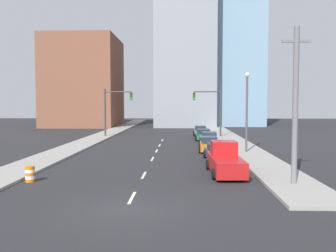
% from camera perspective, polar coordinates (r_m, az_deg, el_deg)
% --- Properties ---
extents(ground_plane, '(200.00, 200.00, 0.00)m').
position_cam_1_polar(ground_plane, '(17.26, -6.40, -12.44)').
color(ground_plane, '#262628').
extents(sidewalk_left, '(3.27, 88.31, 0.18)m').
position_cam_1_polar(sidewalk_left, '(61.80, -8.50, -0.85)').
color(sidewalk_left, gray).
rests_on(sidewalk_left, ground).
extents(sidewalk_right, '(3.27, 88.31, 0.18)m').
position_cam_1_polar(sidewalk_right, '(61.08, 8.09, -0.90)').
color(sidewalk_right, gray).
rests_on(sidewalk_right, ground).
extents(lane_stripe_at_2m, '(0.16, 2.40, 0.01)m').
position_cam_1_polar(lane_stripe_at_2m, '(19.17, -5.50, -10.80)').
color(lane_stripe_at_2m, beige).
rests_on(lane_stripe_at_2m, ground).
extents(lane_stripe_at_8m, '(0.16, 2.40, 0.01)m').
position_cam_1_polar(lane_stripe_at_8m, '(24.85, -3.70, -7.48)').
color(lane_stripe_at_8m, beige).
rests_on(lane_stripe_at_8m, ground).
extents(lane_stripe_at_15m, '(0.16, 2.40, 0.01)m').
position_cam_1_polar(lane_stripe_at_15m, '(31.92, -2.40, -5.02)').
color(lane_stripe_at_15m, beige).
rests_on(lane_stripe_at_15m, ground).
extents(lane_stripe_at_20m, '(0.16, 2.40, 0.01)m').
position_cam_1_polar(lane_stripe_at_20m, '(37.21, -1.75, -3.80)').
color(lane_stripe_at_20m, beige).
rests_on(lane_stripe_at_20m, ground).
extents(lane_stripe_at_25m, '(0.16, 2.40, 0.01)m').
position_cam_1_polar(lane_stripe_at_25m, '(42.18, -1.29, -2.94)').
color(lane_stripe_at_25m, beige).
rests_on(lane_stripe_at_25m, ground).
extents(lane_stripe_at_31m, '(0.16, 2.40, 0.01)m').
position_cam_1_polar(lane_stripe_at_31m, '(47.93, -0.89, -2.17)').
color(lane_stripe_at_31m, beige).
rests_on(lane_stripe_at_31m, ground).
extents(building_brick_left, '(14.00, 16.00, 18.05)m').
position_cam_1_polar(building_brick_left, '(79.27, -12.67, 6.52)').
color(building_brick_left, brown).
rests_on(building_brick_left, ground).
extents(building_office_center, '(12.00, 20.00, 29.28)m').
position_cam_1_polar(building_office_center, '(81.17, 2.57, 10.50)').
color(building_office_center, gray).
rests_on(building_office_center, ground).
extents(building_glass_right, '(13.00, 20.00, 29.77)m').
position_cam_1_polar(building_glass_right, '(85.80, 9.17, 10.25)').
color(building_glass_right, '#7A9EB7').
rests_on(building_glass_right, ground).
extents(traffic_signal_left, '(3.97, 0.35, 6.72)m').
position_cam_1_polar(traffic_signal_left, '(52.78, -8.46, 2.99)').
color(traffic_signal_left, '#38383D').
rests_on(traffic_signal_left, ground).
extents(traffic_signal_right, '(3.97, 0.35, 6.72)m').
position_cam_1_polar(traffic_signal_right, '(52.07, 6.90, 3.00)').
color(traffic_signal_right, '#38383D').
rests_on(traffic_signal_right, ground).
extents(utility_pole_right_near, '(1.60, 0.32, 9.00)m').
position_cam_1_polar(utility_pole_right_near, '(22.28, 18.83, 3.02)').
color(utility_pole_right_near, slate).
rests_on(utility_pole_right_near, ground).
extents(traffic_barrel, '(0.56, 0.56, 0.95)m').
position_cam_1_polar(traffic_barrel, '(24.11, -20.29, -6.89)').
color(traffic_barrel, orange).
rests_on(traffic_barrel, ground).
extents(street_lamp, '(0.44, 0.44, 7.60)m').
position_cam_1_polar(street_lamp, '(35.77, 11.92, 2.97)').
color(street_lamp, '#4C4C51').
rests_on(street_lamp, ground).
extents(pickup_truck_red, '(2.34, 5.90, 2.14)m').
position_cam_1_polar(pickup_truck_red, '(25.43, 8.69, -5.29)').
color(pickup_truck_red, red).
rests_on(pickup_truck_red, ground).
extents(sedan_blue, '(2.37, 4.65, 1.40)m').
position_cam_1_polar(sedan_blue, '(31.20, 7.72, -4.06)').
color(sedan_blue, navy).
rests_on(sedan_blue, ground).
extents(sedan_orange, '(2.13, 4.41, 1.46)m').
position_cam_1_polar(sedan_orange, '(36.96, 6.27, -2.84)').
color(sedan_orange, orange).
rests_on(sedan_orange, ground).
extents(sedan_silver, '(2.05, 4.54, 1.45)m').
position_cam_1_polar(sedan_silver, '(43.00, 6.28, -1.95)').
color(sedan_silver, '#B2B2BC').
rests_on(sedan_silver, ground).
extents(sedan_green, '(2.12, 4.30, 1.42)m').
position_cam_1_polar(sedan_green, '(48.26, 5.39, -1.37)').
color(sedan_green, '#1E6033').
rests_on(sedan_green, ground).
extents(sedan_gray, '(2.03, 4.33, 1.43)m').
position_cam_1_polar(sedan_gray, '(54.71, 4.94, -0.80)').
color(sedan_gray, slate).
rests_on(sedan_gray, ground).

